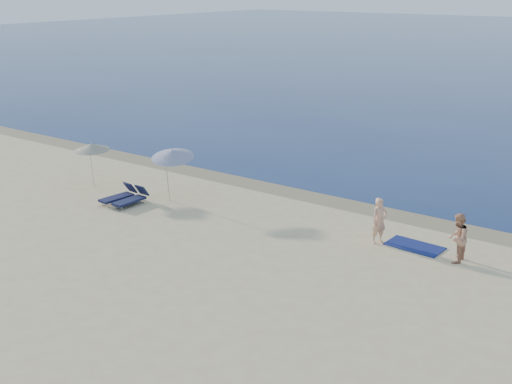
% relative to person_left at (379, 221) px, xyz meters
% --- Properties ---
extents(wet_sand_strip, '(240.00, 1.60, 0.00)m').
position_rel_person_left_xyz_m(wet_sand_strip, '(-1.70, 3.16, -0.85)').
color(wet_sand_strip, '#847254').
rests_on(wet_sand_strip, ground).
extents(person_left, '(0.64, 0.74, 1.71)m').
position_rel_person_left_xyz_m(person_left, '(0.00, 0.00, 0.00)').
color(person_left, '#DE9D7D').
rests_on(person_left, ground).
extents(person_right, '(0.70, 0.87, 1.72)m').
position_rel_person_left_xyz_m(person_right, '(2.86, 0.01, 0.01)').
color(person_right, tan).
rests_on(person_right, ground).
extents(beach_towel, '(2.05, 1.22, 0.03)m').
position_rel_person_left_xyz_m(beach_towel, '(1.24, 0.44, -0.84)').
color(beach_towel, '#101850').
rests_on(beach_towel, ground).
extents(umbrella_near, '(2.47, 2.48, 2.44)m').
position_rel_person_left_xyz_m(umbrella_near, '(-9.34, -0.71, 1.22)').
color(umbrella_near, silver).
rests_on(umbrella_near, ground).
extents(umbrella_far, '(1.63, 1.65, 2.16)m').
position_rel_person_left_xyz_m(umbrella_far, '(-13.59, -1.48, 1.05)').
color(umbrella_far, silver).
rests_on(umbrella_far, ground).
extents(lounger_left, '(0.74, 1.75, 0.75)m').
position_rel_person_left_xyz_m(lounger_left, '(-11.09, -2.31, -0.58)').
color(lounger_left, '#15183C').
rests_on(lounger_left, ground).
extents(lounger_right, '(0.61, 1.69, 0.74)m').
position_rel_person_left_xyz_m(lounger_right, '(-10.35, -2.28, -0.59)').
color(lounger_right, '#151B3C').
rests_on(lounger_right, ground).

